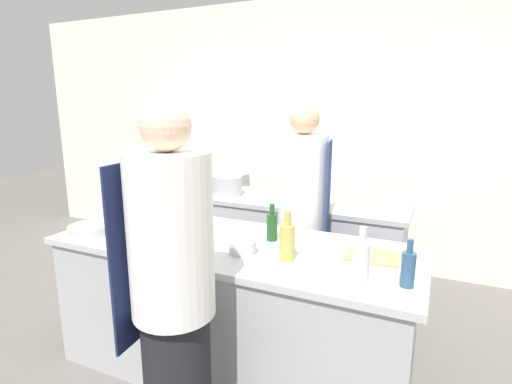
{
  "coord_description": "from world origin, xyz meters",
  "views": [
    {
      "loc": [
        1.13,
        -2.08,
        1.74
      ],
      "look_at": [
        0.0,
        0.35,
        1.13
      ],
      "focal_mm": 28.0,
      "sensor_mm": 36.0,
      "label": 1
    }
  ],
  "objects_px": {
    "chef_at_stove": "(302,219)",
    "bowl_prep_small": "(89,229)",
    "bottle_wine": "(287,241)",
    "stockpot": "(227,186)",
    "oven_range": "(199,214)",
    "bottle_olive_oil": "(177,203)",
    "bowl_mixing_large": "(243,247)",
    "bottle_sauce": "(361,263)",
    "bottle_vinegar": "(272,226)",
    "bottle_cooking_oil": "(408,268)",
    "chef_at_prep_near": "(173,298)"
  },
  "relations": [
    {
      "from": "bottle_wine",
      "to": "stockpot",
      "type": "bearing_deg",
      "value": 130.38
    },
    {
      "from": "bottle_olive_oil",
      "to": "bottle_cooking_oil",
      "type": "distance_m",
      "value": 1.75
    },
    {
      "from": "bowl_mixing_large",
      "to": "bottle_vinegar",
      "type": "bearing_deg",
      "value": 75.36
    },
    {
      "from": "bottle_cooking_oil",
      "to": "stockpot",
      "type": "bearing_deg",
      "value": 142.14
    },
    {
      "from": "bottle_olive_oil",
      "to": "oven_range",
      "type": "bearing_deg",
      "value": 117.38
    },
    {
      "from": "chef_at_stove",
      "to": "bowl_prep_small",
      "type": "xyz_separation_m",
      "value": [
        -1.16,
        -0.98,
        0.05
      ]
    },
    {
      "from": "oven_range",
      "to": "bowl_mixing_large",
      "type": "height_order",
      "value": "bowl_mixing_large"
    },
    {
      "from": "chef_at_prep_near",
      "to": "bottle_olive_oil",
      "type": "bearing_deg",
      "value": 30.84
    },
    {
      "from": "oven_range",
      "to": "bottle_wine",
      "type": "xyz_separation_m",
      "value": [
        1.77,
        -1.83,
        0.54
      ]
    },
    {
      "from": "bottle_olive_oil",
      "to": "bottle_sauce",
      "type": "relative_size",
      "value": 0.95
    },
    {
      "from": "chef_at_prep_near",
      "to": "chef_at_stove",
      "type": "height_order",
      "value": "chef_at_prep_near"
    },
    {
      "from": "bottle_wine",
      "to": "bottle_cooking_oil",
      "type": "distance_m",
      "value": 0.64
    },
    {
      "from": "oven_range",
      "to": "stockpot",
      "type": "distance_m",
      "value": 1.05
    },
    {
      "from": "oven_range",
      "to": "chef_at_stove",
      "type": "distance_m",
      "value": 1.9
    },
    {
      "from": "bottle_wine",
      "to": "stockpot",
      "type": "relative_size",
      "value": 1.01
    },
    {
      "from": "bottle_cooking_oil",
      "to": "bowl_prep_small",
      "type": "distance_m",
      "value": 1.98
    },
    {
      "from": "bottle_vinegar",
      "to": "bottle_cooking_oil",
      "type": "distance_m",
      "value": 0.9
    },
    {
      "from": "oven_range",
      "to": "bottle_cooking_oil",
      "type": "height_order",
      "value": "bottle_cooking_oil"
    },
    {
      "from": "bottle_wine",
      "to": "bowl_mixing_large",
      "type": "height_order",
      "value": "bottle_wine"
    },
    {
      "from": "bottle_olive_oil",
      "to": "bottle_vinegar",
      "type": "xyz_separation_m",
      "value": [
        0.84,
        -0.17,
        -0.02
      ]
    },
    {
      "from": "bottle_olive_oil",
      "to": "bottle_wine",
      "type": "bearing_deg",
      "value": -22.57
    },
    {
      "from": "bowl_prep_small",
      "to": "bottle_sauce",
      "type": "bearing_deg",
      "value": -0.96
    },
    {
      "from": "oven_range",
      "to": "bottle_cooking_oil",
      "type": "xyz_separation_m",
      "value": [
        2.4,
        -1.9,
        0.52
      ]
    },
    {
      "from": "chef_at_stove",
      "to": "bottle_vinegar",
      "type": "height_order",
      "value": "chef_at_stove"
    },
    {
      "from": "bottle_olive_oil",
      "to": "chef_at_stove",
      "type": "bearing_deg",
      "value": 25.83
    },
    {
      "from": "chef_at_prep_near",
      "to": "bottle_wine",
      "type": "height_order",
      "value": "chef_at_prep_near"
    },
    {
      "from": "bowl_mixing_large",
      "to": "bottle_wine",
      "type": "bearing_deg",
      "value": 1.7
    },
    {
      "from": "bottle_sauce",
      "to": "bottle_olive_oil",
      "type": "bearing_deg",
      "value": 157.95
    },
    {
      "from": "chef_at_prep_near",
      "to": "bowl_mixing_large",
      "type": "bearing_deg",
      "value": -7.76
    },
    {
      "from": "bottle_sauce",
      "to": "bowl_prep_small",
      "type": "xyz_separation_m",
      "value": [
        -1.78,
        0.03,
        -0.09
      ]
    },
    {
      "from": "chef_at_stove",
      "to": "bottle_olive_oil",
      "type": "bearing_deg",
      "value": -74.54
    },
    {
      "from": "chef_at_prep_near",
      "to": "bowl_prep_small",
      "type": "height_order",
      "value": "chef_at_prep_near"
    },
    {
      "from": "bottle_cooking_oil",
      "to": "bottle_sauce",
      "type": "bearing_deg",
      "value": -155.0
    },
    {
      "from": "chef_at_stove",
      "to": "bowl_prep_small",
      "type": "height_order",
      "value": "chef_at_stove"
    },
    {
      "from": "bottle_cooking_oil",
      "to": "bottle_sauce",
      "type": "distance_m",
      "value": 0.22
    },
    {
      "from": "bowl_prep_small",
      "to": "stockpot",
      "type": "height_order",
      "value": "stockpot"
    },
    {
      "from": "chef_at_stove",
      "to": "bottle_wine",
      "type": "distance_m",
      "value": 0.88
    },
    {
      "from": "chef_at_stove",
      "to": "bottle_olive_oil",
      "type": "height_order",
      "value": "chef_at_stove"
    },
    {
      "from": "oven_range",
      "to": "bowl_prep_small",
      "type": "height_order",
      "value": "bowl_prep_small"
    },
    {
      "from": "bottle_vinegar",
      "to": "bowl_mixing_large",
      "type": "relative_size",
      "value": 1.47
    },
    {
      "from": "bottle_cooking_oil",
      "to": "stockpot",
      "type": "xyz_separation_m",
      "value": [
        -1.7,
        1.32,
        -0.0
      ]
    },
    {
      "from": "chef_at_stove",
      "to": "bottle_cooking_oil",
      "type": "relative_size",
      "value": 7.3
    },
    {
      "from": "chef_at_prep_near",
      "to": "bowl_prep_small",
      "type": "relative_size",
      "value": 6.6
    },
    {
      "from": "oven_range",
      "to": "bottle_sauce",
      "type": "height_order",
      "value": "bottle_sauce"
    },
    {
      "from": "bowl_mixing_large",
      "to": "bottle_olive_oil",
      "type": "bearing_deg",
      "value": 150.28
    },
    {
      "from": "bottle_wine",
      "to": "bottle_sauce",
      "type": "distance_m",
      "value": 0.46
    },
    {
      "from": "bottle_olive_oil",
      "to": "bowl_mixing_large",
      "type": "relative_size",
      "value": 1.75
    },
    {
      "from": "oven_range",
      "to": "bowl_mixing_large",
      "type": "xyz_separation_m",
      "value": [
        1.5,
        -1.84,
        0.46
      ]
    },
    {
      "from": "bottle_vinegar",
      "to": "bottle_sauce",
      "type": "bearing_deg",
      "value": -33.99
    },
    {
      "from": "oven_range",
      "to": "bottle_wine",
      "type": "bearing_deg",
      "value": -46.02
    }
  ]
}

